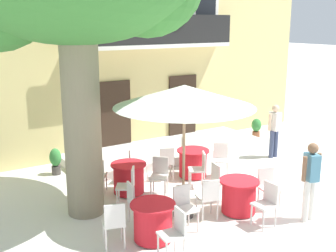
{
  "coord_description": "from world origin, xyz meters",
  "views": [
    {
      "loc": [
        -7.21,
        -6.91,
        4.08
      ],
      "look_at": [
        -1.07,
        2.59,
        1.3
      ],
      "focal_mm": 45.48,
      "sensor_mm": 36.0,
      "label": 1
    }
  ],
  "objects_px": {
    "cafe_table_near_tree": "(129,178)",
    "cafe_chair_far_side_1": "(166,161)",
    "cafe_chair_front_0": "(267,201)",
    "cafe_chair_far_side_0": "(186,150)",
    "pedestrian_near_entrance": "(275,128)",
    "cafe_chair_front_1": "(268,185)",
    "ground_planter_right": "(256,128)",
    "cafe_chair_middle_1": "(136,201)",
    "cafe_chair_front_3": "(209,196)",
    "cafe_chair_near_tree_2": "(128,184)",
    "cafe_chair_front_2": "(219,179)",
    "cafe_chair_near_tree_3": "(160,173)",
    "pedestrian_mid_plaza": "(311,177)",
    "cafe_chair_far_side_2": "(200,167)",
    "cafe_chair_middle_2": "(114,222)",
    "cafe_table_front": "(239,196)",
    "cafe_chair_near_tree_0": "(136,163)",
    "cafe_table_far_side": "(193,163)",
    "cafe_table_middle": "(153,221)",
    "cafe_chair_middle_0": "(184,205)",
    "cafe_chair_near_tree_1": "(97,173)",
    "cafe_chair_middle_3": "(175,231)",
    "ground_planter_left": "(56,160)",
    "cafe_chair_far_side_3": "(221,157)",
    "cafe_umbrella": "(184,97)"
  },
  "relations": [
    {
      "from": "pedestrian_near_entrance",
      "to": "cafe_chair_front_1",
      "type": "bearing_deg",
      "value": -138.46
    },
    {
      "from": "cafe_chair_front_0",
      "to": "cafe_chair_far_side_0",
      "type": "relative_size",
      "value": 1.0
    },
    {
      "from": "cafe_chair_near_tree_0",
      "to": "cafe_chair_middle_3",
      "type": "distance_m",
      "value": 3.81
    },
    {
      "from": "cafe_chair_near_tree_1",
      "to": "cafe_chair_far_side_3",
      "type": "xyz_separation_m",
      "value": [
        3.3,
        -0.66,
        0.0
      ]
    },
    {
      "from": "cafe_table_near_tree",
      "to": "cafe_chair_front_1",
      "type": "distance_m",
      "value": 3.29
    },
    {
      "from": "cafe_chair_front_3",
      "to": "cafe_chair_near_tree_2",
      "type": "bearing_deg",
      "value": 126.5
    },
    {
      "from": "cafe_chair_far_side_1",
      "to": "ground_planter_right",
      "type": "xyz_separation_m",
      "value": [
        4.82,
        1.61,
        -0.1
      ]
    },
    {
      "from": "cafe_table_near_tree",
      "to": "cafe_chair_far_side_1",
      "type": "xyz_separation_m",
      "value": [
        1.25,
        0.26,
        0.14
      ]
    },
    {
      "from": "cafe_chair_near_tree_2",
      "to": "cafe_chair_middle_2",
      "type": "bearing_deg",
      "value": -125.87
    },
    {
      "from": "cafe_chair_near_tree_2",
      "to": "cafe_chair_front_2",
      "type": "relative_size",
      "value": 1.0
    },
    {
      "from": "cafe_chair_front_0",
      "to": "cafe_chair_front_3",
      "type": "xyz_separation_m",
      "value": [
        -0.82,
        0.86,
        0.0
      ]
    },
    {
      "from": "cafe_chair_middle_0",
      "to": "cafe_chair_middle_1",
      "type": "relative_size",
      "value": 1.0
    },
    {
      "from": "cafe_table_near_tree",
      "to": "pedestrian_near_entrance",
      "type": "distance_m",
      "value": 5.12
    },
    {
      "from": "cafe_chair_front_3",
      "to": "pedestrian_mid_plaza",
      "type": "distance_m",
      "value": 2.13
    },
    {
      "from": "cafe_chair_middle_0",
      "to": "cafe_chair_front_0",
      "type": "distance_m",
      "value": 1.7
    },
    {
      "from": "cafe_chair_front_0",
      "to": "cafe_table_near_tree",
      "type": "bearing_deg",
      "value": 117.48
    },
    {
      "from": "cafe_chair_front_1",
      "to": "cafe_chair_far_side_0",
      "type": "bearing_deg",
      "value": 89.72
    },
    {
      "from": "pedestrian_mid_plaza",
      "to": "cafe_chair_front_1",
      "type": "bearing_deg",
      "value": 104.21
    },
    {
      "from": "cafe_table_front",
      "to": "ground_planter_right",
      "type": "height_order",
      "value": "ground_planter_right"
    },
    {
      "from": "cafe_chair_near_tree_3",
      "to": "cafe_chair_front_3",
      "type": "height_order",
      "value": "same"
    },
    {
      "from": "cafe_chair_near_tree_0",
      "to": "cafe_table_far_side",
      "type": "bearing_deg",
      "value": -18.33
    },
    {
      "from": "cafe_chair_middle_3",
      "to": "cafe_chair_far_side_0",
      "type": "xyz_separation_m",
      "value": [
        2.95,
        3.83,
        0.0
      ]
    },
    {
      "from": "cafe_chair_front_3",
      "to": "pedestrian_near_entrance",
      "type": "xyz_separation_m",
      "value": [
        4.34,
        2.28,
        0.4
      ]
    },
    {
      "from": "ground_planter_right",
      "to": "cafe_chair_front_1",
      "type": "bearing_deg",
      "value": -131.84
    },
    {
      "from": "cafe_table_near_tree",
      "to": "cafe_chair_front_1",
      "type": "relative_size",
      "value": 0.95
    },
    {
      "from": "cafe_chair_middle_1",
      "to": "cafe_table_far_side",
      "type": "bearing_deg",
      "value": 31.61
    },
    {
      "from": "cafe_chair_near_tree_3",
      "to": "pedestrian_mid_plaza",
      "type": "bearing_deg",
      "value": -57.22
    },
    {
      "from": "cafe_chair_far_side_2",
      "to": "cafe_chair_middle_2",
      "type": "bearing_deg",
      "value": -153.81
    },
    {
      "from": "cafe_chair_near_tree_0",
      "to": "cafe_chair_near_tree_1",
      "type": "xyz_separation_m",
      "value": [
        -1.17,
        -0.19,
        0.0
      ]
    },
    {
      "from": "cafe_chair_near_tree_2",
      "to": "pedestrian_near_entrance",
      "type": "xyz_separation_m",
      "value": [
        5.45,
        0.79,
        0.4
      ]
    },
    {
      "from": "cafe_chair_far_side_0",
      "to": "pedestrian_near_entrance",
      "type": "distance_m",
      "value": 2.94
    },
    {
      "from": "cafe_chair_middle_3",
      "to": "ground_planter_right",
      "type": "distance_m",
      "value": 8.38
    },
    {
      "from": "cafe_table_middle",
      "to": "cafe_chair_front_3",
      "type": "relative_size",
      "value": 0.95
    },
    {
      "from": "cafe_chair_near_tree_0",
      "to": "cafe_chair_far_side_0",
      "type": "relative_size",
      "value": 1.0
    },
    {
      "from": "cafe_chair_front_3",
      "to": "ground_planter_right",
      "type": "relative_size",
      "value": 1.2
    },
    {
      "from": "cafe_chair_near_tree_1",
      "to": "ground_planter_right",
      "type": "xyz_separation_m",
      "value": [
        6.73,
        1.51,
        -0.1
      ]
    },
    {
      "from": "cafe_chair_middle_3",
      "to": "cafe_umbrella",
      "type": "height_order",
      "value": "cafe_umbrella"
    },
    {
      "from": "cafe_chair_middle_1",
      "to": "cafe_chair_front_2",
      "type": "xyz_separation_m",
      "value": [
        2.22,
        0.02,
        0.0
      ]
    },
    {
      "from": "cafe_chair_front_0",
      "to": "cafe_chair_far_side_0",
      "type": "height_order",
      "value": "same"
    },
    {
      "from": "cafe_chair_middle_1",
      "to": "pedestrian_near_entrance",
      "type": "relative_size",
      "value": 0.55
    },
    {
      "from": "cafe_chair_far_side_1",
      "to": "ground_planter_right",
      "type": "distance_m",
      "value": 5.09
    },
    {
      "from": "cafe_table_front",
      "to": "cafe_chair_front_0",
      "type": "distance_m",
      "value": 0.77
    },
    {
      "from": "cafe_chair_front_1",
      "to": "cafe_chair_front_3",
      "type": "xyz_separation_m",
      "value": [
        -1.49,
        0.24,
        0.0
      ]
    },
    {
      "from": "cafe_chair_near_tree_0",
      "to": "cafe_chair_front_1",
      "type": "xyz_separation_m",
      "value": [
        1.73,
        -2.96,
        0.0
      ]
    },
    {
      "from": "cafe_chair_front_3",
      "to": "ground_planter_right",
      "type": "distance_m",
      "value": 6.68
    },
    {
      "from": "cafe_chair_front_0",
      "to": "cafe_chair_near_tree_1",
      "type": "bearing_deg",
      "value": 123.39
    },
    {
      "from": "cafe_table_near_tree",
      "to": "ground_planter_left",
      "type": "distance_m",
      "value": 2.5
    },
    {
      "from": "cafe_chair_front_0",
      "to": "cafe_table_front",
      "type": "bearing_deg",
      "value": 95.82
    },
    {
      "from": "cafe_chair_near_tree_3",
      "to": "cafe_chair_middle_1",
      "type": "distance_m",
      "value": 1.68
    },
    {
      "from": "cafe_chair_near_tree_3",
      "to": "cafe_chair_front_2",
      "type": "distance_m",
      "value": 1.45
    }
  ]
}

